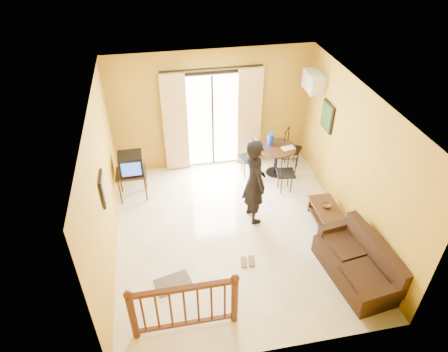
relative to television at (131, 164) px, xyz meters
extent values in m
plane|color=beige|center=(1.87, -1.52, -0.85)|extent=(5.00, 5.00, 0.00)
plane|color=white|center=(1.87, -1.52, 1.95)|extent=(5.00, 5.00, 0.00)
plane|color=#B78C23|center=(1.87, 0.98, 0.55)|extent=(4.50, 0.00, 4.50)
plane|color=#B78C23|center=(1.87, -4.02, 0.55)|extent=(4.50, 0.00, 4.50)
plane|color=#B78C23|center=(-0.38, -1.52, 0.55)|extent=(0.00, 5.00, 5.00)
plane|color=#B78C23|center=(4.12, -1.52, 0.55)|extent=(0.00, 5.00, 5.00)
cube|color=black|center=(1.87, 0.97, 0.30)|extent=(1.34, 0.03, 2.34)
cube|color=white|center=(1.87, 0.93, 0.30)|extent=(1.20, 0.04, 2.20)
cube|color=black|center=(1.87, 0.91, 0.30)|extent=(0.04, 0.02, 2.20)
cube|color=#FEFBC0|center=(1.02, 0.88, 0.35)|extent=(0.55, 0.08, 2.35)
cube|color=#FEFBC0|center=(2.72, 0.88, 0.35)|extent=(0.55, 0.08, 2.35)
cylinder|color=black|center=(1.87, 0.88, 1.57)|extent=(2.20, 0.04, 0.04)
cube|color=black|center=(-0.03, 0.00, -0.24)|extent=(0.63, 0.53, 0.04)
cylinder|color=black|center=(-0.29, -0.21, -0.54)|extent=(0.04, 0.04, 0.61)
cylinder|color=black|center=(0.23, -0.21, -0.54)|extent=(0.04, 0.04, 0.61)
cylinder|color=black|center=(-0.29, 0.22, -0.54)|extent=(0.04, 0.04, 0.61)
cylinder|color=black|center=(0.23, 0.22, -0.54)|extent=(0.04, 0.04, 0.61)
cube|color=black|center=(0.00, 0.00, 0.00)|extent=(0.49, 0.45, 0.44)
cube|color=blue|center=(0.00, -0.22, 0.00)|extent=(0.39, 0.02, 0.31)
cube|color=black|center=(-0.35, -1.72, 0.70)|extent=(0.04, 0.42, 0.52)
cube|color=#58534B|center=(-0.33, -1.72, 0.70)|extent=(0.01, 0.34, 0.44)
cylinder|color=black|center=(3.23, 0.26, -0.16)|extent=(0.86, 0.86, 0.04)
cylinder|color=black|center=(3.23, 0.26, -0.50)|extent=(0.08, 0.08, 0.70)
cylinder|color=black|center=(3.23, 0.26, -0.84)|extent=(0.42, 0.42, 0.03)
cylinder|color=#1233B1|center=(3.10, 0.39, 0.01)|extent=(0.15, 0.15, 0.28)
cube|color=beige|center=(3.46, 0.16, -0.13)|extent=(0.30, 0.22, 0.02)
cube|color=silver|center=(3.97, 0.43, 1.30)|extent=(0.30, 0.60, 0.40)
cube|color=gray|center=(3.82, 0.43, 1.30)|extent=(0.02, 0.56, 0.36)
cube|color=black|center=(4.09, -0.22, 0.80)|extent=(0.04, 0.50, 0.60)
cube|color=black|center=(4.06, -0.22, 0.80)|extent=(0.01, 0.42, 0.52)
cube|color=black|center=(3.72, -1.56, -0.49)|extent=(0.47, 0.85, 0.04)
cube|color=black|center=(3.72, -1.56, -0.74)|extent=(0.43, 0.81, 0.03)
cube|color=black|center=(3.53, -1.94, -0.67)|extent=(0.05, 0.05, 0.36)
cube|color=black|center=(3.91, -1.94, -0.67)|extent=(0.05, 0.05, 0.36)
cube|color=black|center=(3.53, -1.18, -0.67)|extent=(0.05, 0.05, 0.36)
cube|color=black|center=(3.91, -1.18, -0.67)|extent=(0.05, 0.05, 0.36)
imported|color=brown|center=(3.72, -1.53, -0.44)|extent=(0.22, 0.22, 0.06)
cube|color=black|center=(3.67, -2.97, -0.66)|extent=(0.98, 1.65, 0.39)
cube|color=black|center=(3.96, -2.97, -0.31)|extent=(0.39, 1.57, 0.54)
cube|color=black|center=(3.67, -3.73, -0.44)|extent=(0.79, 0.26, 0.29)
cube|color=black|center=(3.67, -2.21, -0.44)|extent=(0.79, 0.26, 0.29)
cube|color=black|center=(3.62, -3.31, -0.43)|extent=(0.62, 0.70, 0.10)
cube|color=black|center=(3.62, -2.63, -0.43)|extent=(0.62, 0.70, 0.10)
imported|color=black|center=(2.33, -1.15, 0.06)|extent=(0.54, 0.73, 1.82)
cylinder|color=#471E0F|center=(-0.03, -3.42, -0.39)|extent=(0.11, 0.11, 0.92)
cylinder|color=#471E0F|center=(1.47, -3.42, -0.39)|extent=(0.11, 0.11, 0.92)
sphere|color=#471E0F|center=(-0.03, -3.42, 0.12)|extent=(0.13, 0.13, 0.13)
sphere|color=#471E0F|center=(1.47, -3.42, 0.12)|extent=(0.13, 0.13, 0.13)
cube|color=#471E0F|center=(0.72, -3.42, 0.07)|extent=(1.55, 0.08, 0.06)
cube|color=#471E0F|center=(0.72, -3.42, -0.75)|extent=(1.55, 0.06, 0.05)
cube|color=#504B40|center=(0.59, -2.54, -0.84)|extent=(0.68, 0.54, 0.02)
cube|color=brown|center=(1.88, -2.32, -0.84)|extent=(0.14, 0.26, 0.03)
cube|color=brown|center=(2.02, -2.32, -0.84)|extent=(0.14, 0.26, 0.03)
camera|label=1|loc=(0.62, -7.05, 4.63)|focal=32.00mm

